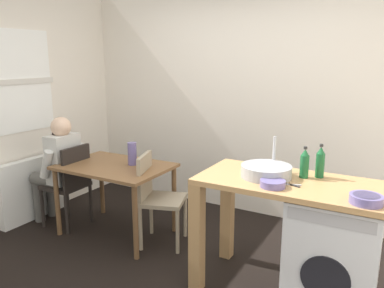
# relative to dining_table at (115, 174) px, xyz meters

# --- Properties ---
(ground_plane) EXTENTS (5.46, 5.46, 0.00)m
(ground_plane) POSITION_rel_dining_table_xyz_m (0.93, -0.48, -0.64)
(ground_plane) COLOR black
(wall_back) EXTENTS (4.60, 0.10, 2.70)m
(wall_back) POSITION_rel_dining_table_xyz_m (0.93, 1.27, 0.71)
(wall_back) COLOR silver
(wall_back) RESTS_ON ground_plane
(radiator) EXTENTS (0.10, 0.80, 0.70)m
(radiator) POSITION_rel_dining_table_xyz_m (-1.09, -0.18, -0.29)
(radiator) COLOR white
(radiator) RESTS_ON ground_plane
(dining_table) EXTENTS (1.10, 0.76, 0.74)m
(dining_table) POSITION_rel_dining_table_xyz_m (0.00, 0.00, 0.00)
(dining_table) COLOR brown
(dining_table) RESTS_ON ground_plane
(chair_person_seat) EXTENTS (0.41, 0.41, 0.90)m
(chair_person_seat) POSITION_rel_dining_table_xyz_m (-0.55, -0.10, -0.14)
(chair_person_seat) COLOR black
(chair_person_seat) RESTS_ON ground_plane
(chair_opposite) EXTENTS (0.51, 0.51, 0.90)m
(chair_opposite) POSITION_rel_dining_table_xyz_m (0.48, 0.03, -0.14)
(chair_opposite) COLOR gray
(chair_opposite) RESTS_ON ground_plane
(seated_person) EXTENTS (0.50, 0.51, 1.20)m
(seated_person) POSITION_rel_dining_table_xyz_m (-0.71, -0.10, 0.03)
(seated_person) COLOR #595651
(seated_person) RESTS_ON ground_plane
(kitchen_counter) EXTENTS (1.50, 0.68, 0.92)m
(kitchen_counter) POSITION_rel_dining_table_xyz_m (1.69, -0.18, 0.12)
(kitchen_counter) COLOR tan
(kitchen_counter) RESTS_ON ground_plane
(washing_machine) EXTENTS (0.60, 0.61, 0.86)m
(washing_machine) POSITION_rel_dining_table_xyz_m (2.16, -0.18, -0.21)
(washing_machine) COLOR silver
(washing_machine) RESTS_ON ground_plane
(sink_basin) EXTENTS (0.38, 0.38, 0.09)m
(sink_basin) POSITION_rel_dining_table_xyz_m (1.64, -0.18, 0.32)
(sink_basin) COLOR #9EA0A5
(sink_basin) RESTS_ON kitchen_counter
(tap) EXTENTS (0.02, 0.02, 0.28)m
(tap) POSITION_rel_dining_table_xyz_m (1.64, 0.00, 0.42)
(tap) COLOR #B2B2B7
(tap) RESTS_ON kitchen_counter
(bottle_tall_green) EXTENTS (0.07, 0.07, 0.24)m
(bottle_tall_green) POSITION_rel_dining_table_xyz_m (1.89, -0.05, 0.38)
(bottle_tall_green) COLOR #19592D
(bottle_tall_green) RESTS_ON kitchen_counter
(bottle_squat_brown) EXTENTS (0.07, 0.07, 0.26)m
(bottle_squat_brown) POSITION_rel_dining_table_xyz_m (1.99, 0.01, 0.39)
(bottle_squat_brown) COLOR #19592D
(bottle_squat_brown) RESTS_ON kitchen_counter
(mixing_bowl) EXTENTS (0.18, 0.18, 0.05)m
(mixing_bowl) POSITION_rel_dining_table_xyz_m (1.75, -0.38, 0.30)
(mixing_bowl) COLOR slate
(mixing_bowl) RESTS_ON kitchen_counter
(colander) EXTENTS (0.20, 0.20, 0.06)m
(colander) POSITION_rel_dining_table_xyz_m (2.35, -0.40, 0.31)
(colander) COLOR slate
(colander) RESTS_ON kitchen_counter
(vase) EXTENTS (0.09, 0.09, 0.23)m
(vase) POSITION_rel_dining_table_xyz_m (0.15, 0.10, 0.21)
(vase) COLOR slate
(vase) RESTS_ON dining_table
(scissors) EXTENTS (0.15, 0.06, 0.01)m
(scissors) POSITION_rel_dining_table_xyz_m (1.85, -0.28, 0.28)
(scissors) COLOR #B2B2B7
(scissors) RESTS_ON kitchen_counter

